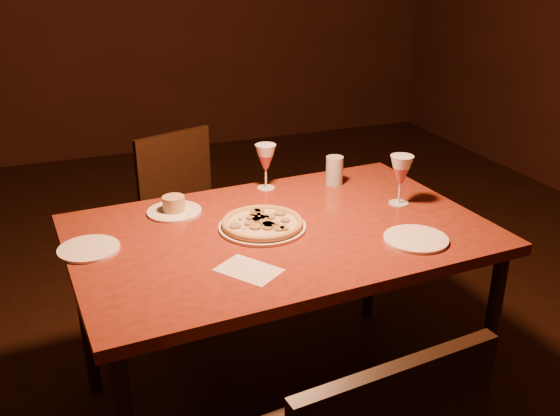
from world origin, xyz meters
name	(u,v)px	position (x,y,z in m)	size (l,w,h in m)	color
floor	(235,410)	(0.00, 0.00, 0.00)	(7.00, 7.00, 0.00)	black
dining_table	(280,246)	(0.18, -0.03, 0.71)	(1.50, 1.01, 0.78)	maroon
chair_far	(190,211)	(0.07, 0.92, 0.49)	(0.53, 0.53, 0.86)	black
pizza_plate	(262,224)	(0.13, 0.00, 0.80)	(0.31, 0.31, 0.03)	white
ramekin_saucer	(174,207)	(-0.13, 0.26, 0.80)	(0.21, 0.21, 0.07)	white
wine_glass_far	(266,167)	(0.28, 0.37, 0.87)	(0.09, 0.09, 0.19)	#AE4C48
wine_glass_right	(400,180)	(0.70, 0.02, 0.88)	(0.09, 0.09, 0.20)	#AE4C48
water_tumbler	(334,171)	(0.56, 0.31, 0.84)	(0.07, 0.07, 0.12)	#ABB3BB
side_plate_left	(89,249)	(-0.47, 0.05, 0.78)	(0.20, 0.20, 0.01)	white
side_plate_near	(416,239)	(0.58, -0.29, 0.79)	(0.22, 0.22, 0.01)	white
menu_card	(249,270)	(-0.02, -0.27, 0.78)	(0.13, 0.19, 0.00)	silver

